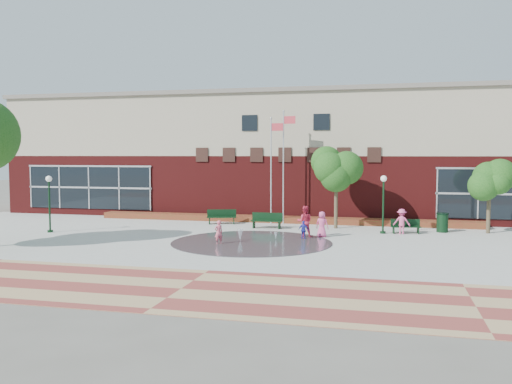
% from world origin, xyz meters
% --- Properties ---
extents(ground, '(120.00, 120.00, 0.00)m').
position_xyz_m(ground, '(0.00, 0.00, 0.00)').
color(ground, '#666056').
rests_on(ground, ground).
extents(plaza_concrete, '(46.00, 18.00, 0.01)m').
position_xyz_m(plaza_concrete, '(0.00, 4.00, 0.00)').
color(plaza_concrete, '#A8A8A0').
rests_on(plaza_concrete, ground).
extents(paver_band, '(46.00, 6.00, 0.01)m').
position_xyz_m(paver_band, '(0.00, -7.00, 0.00)').
color(paver_band, brown).
rests_on(paver_band, ground).
extents(splash_pad, '(8.40, 8.40, 0.01)m').
position_xyz_m(splash_pad, '(0.00, 3.00, 0.00)').
color(splash_pad, '#383A3D').
rests_on(splash_pad, ground).
extents(library_building, '(44.40, 10.40, 9.20)m').
position_xyz_m(library_building, '(0.00, 17.48, 4.64)').
color(library_building, '#551212').
rests_on(library_building, ground).
extents(flower_bed, '(26.00, 1.20, 0.40)m').
position_xyz_m(flower_bed, '(0.00, 11.60, 0.00)').
color(flower_bed, '#A1061D').
rests_on(flower_bed, ground).
extents(flagpole_left, '(0.88, 0.18, 7.53)m').
position_xyz_m(flagpole_left, '(0.22, 10.99, 4.19)').
color(flagpole_left, silver).
rests_on(flagpole_left, ground).
extents(flagpole_right, '(0.87, 0.14, 7.04)m').
position_xyz_m(flagpole_right, '(-0.52, 10.53, 3.93)').
color(flagpole_right, silver).
rests_on(flagpole_right, ground).
extents(lamp_left, '(0.36, 0.36, 3.36)m').
position_xyz_m(lamp_left, '(-12.51, 3.85, 2.09)').
color(lamp_left, black).
rests_on(lamp_left, ground).
extents(lamp_right, '(0.36, 0.36, 3.40)m').
position_xyz_m(lamp_right, '(6.65, 7.93, 2.11)').
color(lamp_right, black).
rests_on(lamp_right, ground).
extents(bench_left, '(2.00, 1.05, 0.97)m').
position_xyz_m(bench_left, '(-3.75, 9.86, 0.31)').
color(bench_left, black).
rests_on(bench_left, ground).
extents(bench_mid, '(1.95, 0.54, 0.98)m').
position_xyz_m(bench_mid, '(-0.40, 8.50, 0.32)').
color(bench_mid, black).
rests_on(bench_mid, ground).
extents(bench_right, '(1.73, 0.70, 0.84)m').
position_xyz_m(bench_right, '(7.95, 8.24, 0.27)').
color(bench_right, black).
rests_on(bench_right, ground).
extents(trash_can, '(0.71, 0.71, 1.16)m').
position_xyz_m(trash_can, '(10.07, 9.31, 0.59)').
color(trash_can, black).
rests_on(trash_can, ground).
extents(tree_mid, '(3.15, 3.15, 5.31)m').
position_xyz_m(tree_mid, '(3.78, 9.52, 3.87)').
color(tree_mid, '#423625').
rests_on(tree_mid, ground).
extents(tree_small_right, '(2.44, 2.44, 4.17)m').
position_xyz_m(tree_small_right, '(12.63, 9.48, 3.05)').
color(tree_small_right, '#423625').
rests_on(tree_small_right, ground).
extents(water_jet_a, '(0.32, 0.32, 0.63)m').
position_xyz_m(water_jet_a, '(-0.72, 3.37, 0.00)').
color(water_jet_a, white).
rests_on(water_jet_a, ground).
extents(water_jet_b, '(0.18, 0.18, 0.40)m').
position_xyz_m(water_jet_b, '(1.05, 4.19, 0.00)').
color(water_jet_b, white).
rests_on(water_jet_b, ground).
extents(child_splash, '(0.53, 0.53, 1.24)m').
position_xyz_m(child_splash, '(-1.53, 2.15, 0.62)').
color(child_splash, '#E95E74').
rests_on(child_splash, ground).
extents(adult_red, '(0.91, 0.74, 1.76)m').
position_xyz_m(adult_red, '(2.42, 5.59, 0.88)').
color(adult_red, '#C42A43').
rests_on(adult_red, ground).
extents(adult_pink, '(0.79, 0.61, 1.45)m').
position_xyz_m(adult_pink, '(3.36, 5.76, 0.73)').
color(adult_pink, '#E1518D').
rests_on(adult_pink, ground).
extents(child_blue, '(0.64, 0.38, 1.02)m').
position_xyz_m(child_blue, '(2.48, 4.78, 0.51)').
color(child_blue, '#2A30AF').
rests_on(child_blue, ground).
extents(person_bench, '(0.95, 0.55, 1.48)m').
position_xyz_m(person_bench, '(7.71, 7.98, 0.74)').
color(person_bench, '#E94F8A').
rests_on(person_bench, ground).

